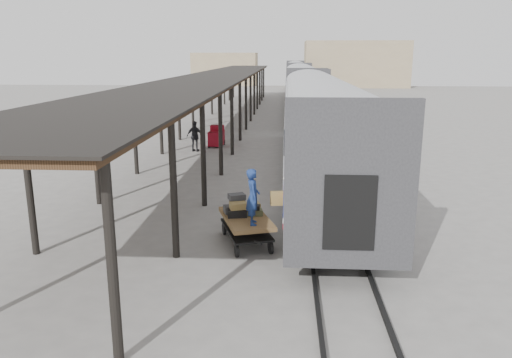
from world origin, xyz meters
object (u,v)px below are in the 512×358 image
object	(u,v)px
baggage_cart	(246,223)
porter	(253,197)
luggage_tug	(217,137)
pedestrian	(195,136)

from	to	relation	value
baggage_cart	porter	distance (m)	1.24
luggage_tug	pedestrian	xyz separation A→B (m)	(-1.01, -1.84, 0.32)
baggage_cart	pedestrian	bearing A→B (deg)	88.16
pedestrian	baggage_cart	bearing A→B (deg)	117.98
baggage_cart	luggage_tug	distance (m)	16.88
luggage_tug	porter	size ratio (longest dim) A/B	0.90
pedestrian	porter	bearing A→B (deg)	118.20
luggage_tug	pedestrian	world-z (taller)	pedestrian
porter	pedestrian	bearing A→B (deg)	7.95
baggage_cart	luggage_tug	world-z (taller)	luggage_tug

